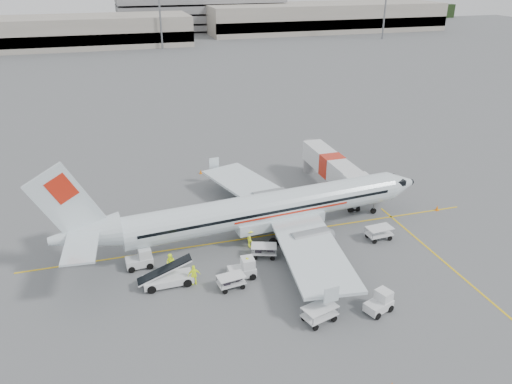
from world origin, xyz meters
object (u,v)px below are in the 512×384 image
jet_bridge (331,173)px  tug_fore (379,302)px  tug_aft (139,258)px  aircraft (268,188)px  tug_mid (242,268)px  belt_loader (167,270)px

jet_bridge → tug_fore: size_ratio=7.44×
jet_bridge → tug_aft: (-22.46, -10.07, -1.22)m
aircraft → tug_mid: aircraft is taller
aircraft → tug_aft: bearing=-175.2°
tug_aft → jet_bridge: bearing=20.4°
aircraft → tug_mid: bearing=-129.7°
aircraft → tug_mid: (-4.22, -6.17, -4.05)m
jet_bridge → tug_mid: (-14.42, -14.06, -1.22)m
jet_bridge → tug_fore: 22.14m
jet_bridge → tug_aft: 24.64m
jet_bridge → tug_fore: bearing=-105.7°
aircraft → jet_bridge: (10.20, 7.89, -2.83)m
aircraft → jet_bridge: aircraft is taller
tug_mid → tug_aft: tug_aft is taller
tug_aft → belt_loader: bearing=-62.3°
belt_loader → tug_mid: belt_loader is taller
tug_mid → tug_aft: (-8.04, 3.99, 0.00)m
aircraft → tug_aft: 13.09m
jet_bridge → tug_mid: size_ratio=7.06×
jet_bridge → tug_fore: jet_bridge is taller
tug_mid → tug_fore: bearing=-39.5°
belt_loader → tug_mid: size_ratio=2.35×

